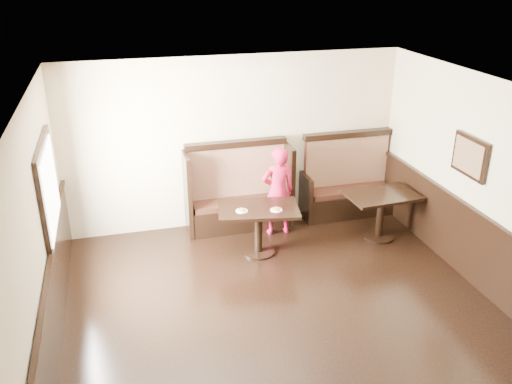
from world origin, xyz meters
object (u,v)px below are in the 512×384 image
object	(u,v)px
booth_main	(238,197)
table_main	(258,218)
child	(278,191)
table_neighbor	(381,205)
booth_neighbor	(347,187)

from	to	relation	value
booth_main	table_main	world-z (taller)	booth_main
child	table_neighbor	bearing A→B (deg)	158.79
table_main	table_neighbor	distance (m)	2.00
table_neighbor	child	distance (m)	1.64
table_main	booth_neighbor	bearing A→B (deg)	37.79
child	booth_main	bearing A→B (deg)	-38.29
table_main	table_neighbor	size ratio (longest dim) A/B	1.14
table_neighbor	child	bearing A→B (deg)	155.88
booth_neighbor	child	bearing A→B (deg)	-163.31
table_main	table_neighbor	bearing A→B (deg)	9.85
booth_neighbor	child	world-z (taller)	child
booth_main	booth_neighbor	xyz separation A→B (m)	(1.95, -0.00, -0.05)
booth_neighbor	table_main	distance (m)	2.11
booth_main	table_neighbor	bearing A→B (deg)	-25.45
table_main	table_neighbor	world-z (taller)	table_neighbor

